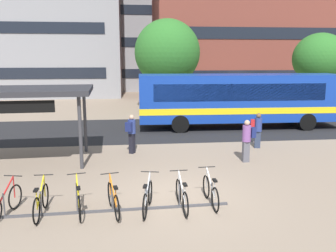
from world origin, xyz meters
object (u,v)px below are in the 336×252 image
Objects in this scene: parked_bicycle_red_0 at (5,203)px; commuter_red_pack_2 at (257,128)px; parked_bicycle_orange_3 at (113,200)px; street_tree_0 at (167,53)px; parked_bicycle_yellow_2 at (78,200)px; parked_bicycle_yellow_1 at (41,202)px; commuter_navy_pack_1 at (247,138)px; parked_bicycle_white_6 at (211,192)px; transit_shelter at (20,93)px; parked_bicycle_silver_4 at (148,198)px; commuter_navy_pack_0 at (131,131)px; street_tree_1 at (320,59)px; parked_bicycle_white_5 at (182,196)px; city_bus at (241,98)px.

commuter_red_pack_2 is at bearing -43.47° from parked_bicycle_red_0.
parked_bicycle_orange_3 is 0.24× the size of street_tree_0.
parked_bicycle_yellow_2 is (1.92, -0.01, 0.00)m from parked_bicycle_red_0.
parked_bicycle_yellow_1 is 8.32m from commuter_navy_pack_1.
parked_bicycle_white_6 is 0.99× the size of commuter_navy_pack_1.
transit_shelter is (-1.86, 5.17, 2.43)m from parked_bicycle_yellow_1.
parked_bicycle_orange_3 is at bearing 102.28° from parked_bicycle_silver_4.
parked_bicycle_yellow_1 is 6.01m from transit_shelter.
parked_bicycle_white_6 is at bearing -70.88° from parked_bicycle_silver_4.
parked_bicycle_yellow_1 is at bearing 90.53° from parked_bicycle_white_6.
commuter_navy_pack_1 is at bearing -63.02° from parked_bicycle_orange_3.
parked_bicycle_yellow_2 is at bearing -164.66° from commuter_navy_pack_0.
commuter_red_pack_2 is (6.42, 6.44, 0.56)m from parked_bicycle_orange_3.
transit_shelter is 15.61m from street_tree_0.
street_tree_1 is (18.05, 17.05, 3.70)m from parked_bicycle_red_0.
parked_bicycle_white_6 is (0.88, 0.23, 0.00)m from parked_bicycle_white_5.
commuter_navy_pack_0 is 1.05× the size of commuter_red_pack_2.
parked_bicycle_red_0 is 0.24× the size of street_tree_0.
city_bus is at bearing -27.65° from parked_bicycle_white_5.
parked_bicycle_white_5 is at bearing -109.26° from commuter_red_pack_2.
parked_bicycle_white_6 is at bearing -75.97° from parked_bicycle_red_0.
parked_bicycle_yellow_1 is 1.00× the size of parked_bicycle_white_5.
parked_bicycle_white_6 is 1.04× the size of commuter_red_pack_2.
parked_bicycle_silver_4 is 0.30× the size of transit_shelter.
parked_bicycle_white_5 is (3.84, -0.02, 0.00)m from parked_bicycle_yellow_1.
street_tree_0 reaches higher than parked_bicycle_white_6.
commuter_navy_pack_0 is at bearing -17.51° from parked_bicycle_red_0.
parked_bicycle_silver_4 is 0.28× the size of street_tree_1.
city_bus reaches higher than commuter_red_pack_2.
parked_bicycle_red_0 is 9.13m from commuter_navy_pack_1.
parked_bicycle_red_0 and parked_bicycle_yellow_1 have the same top height.
parked_bicycle_yellow_1 is at bearing -173.04° from commuter_navy_pack_0.
commuter_navy_pack_1 is at bearing -40.56° from parked_bicycle_white_5.
commuter_red_pack_2 is at bearing -96.88° from city_bus.
street_tree_1 is (14.24, 17.11, 3.70)m from parked_bicycle_silver_4.
parked_bicycle_silver_4 is 0.98× the size of commuter_navy_pack_0.
commuter_red_pack_2 is at bearing 3.92° from transit_shelter.
parked_bicycle_silver_4 is (3.81, -0.07, 0.00)m from parked_bicycle_red_0.
parked_bicycle_yellow_2 is (-8.08, -11.20, -1.39)m from city_bus.
commuter_red_pack_2 is at bearing -129.34° from street_tree_1.
transit_shelter is at bearing 50.93° from parked_bicycle_white_6.
parked_bicycle_yellow_2 and parked_bicycle_silver_4 have the same top height.
city_bus is 13.41m from parked_bicycle_orange_3.
transit_shelter is (-10.93, -6.04, 1.04)m from city_bus.
commuter_red_pack_2 is at bearing -57.40° from parked_bicycle_orange_3.
commuter_red_pack_2 is at bearing -60.11° from parked_bicycle_yellow_2.
street_tree_0 is at bearing -16.50° from parked_bicycle_yellow_1.
parked_bicycle_orange_3 is (1.93, -0.06, 0.00)m from parked_bicycle_yellow_1.
parked_bicycle_white_5 is 1.04× the size of commuter_red_pack_2.
parked_bicycle_red_0 is 25.10m from street_tree_1.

